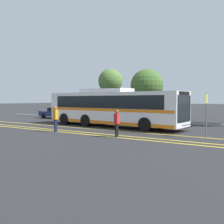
# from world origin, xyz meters

# --- Properties ---
(ground_plane) EXTENTS (220.00, 220.00, 0.00)m
(ground_plane) POSITION_xyz_m (0.00, 0.00, 0.00)
(ground_plane) COLOR #262628
(lane_strip_0) EXTENTS (32.40, 0.20, 0.01)m
(lane_strip_0) POSITION_xyz_m (0.61, -2.33, 0.00)
(lane_strip_0) COLOR gold
(lane_strip_0) RESTS_ON ground_plane
(lane_strip_1) EXTENTS (32.40, 0.20, 0.01)m
(lane_strip_1) POSITION_xyz_m (0.61, -4.29, 0.00)
(lane_strip_1) COLOR gold
(lane_strip_1) RESTS_ON ground_plane
(lane_strip_2) EXTENTS (32.40, 0.20, 0.01)m
(lane_strip_2) POSITION_xyz_m (0.61, -5.08, 0.00)
(lane_strip_2) COLOR gold
(lane_strip_2) RESTS_ON ground_plane
(curb_strip) EXTENTS (40.40, 0.36, 0.15)m
(curb_strip) POSITION_xyz_m (0.61, 5.22, 0.07)
(curb_strip) COLOR #99999E
(curb_strip) RESTS_ON ground_plane
(transit_bus) EXTENTS (12.84, 3.33, 3.13)m
(transit_bus) POSITION_xyz_m (0.60, -0.13, 1.62)
(transit_bus) COLOR white
(transit_bus) RESTS_ON ground_plane
(parked_car_0) EXTENTS (4.39, 1.96, 1.29)m
(parked_car_0) POSITION_xyz_m (-9.78, 3.83, 0.67)
(parked_car_0) COLOR navy
(parked_car_0) RESTS_ON ground_plane
(parked_car_1) EXTENTS (4.13, 1.91, 1.59)m
(parked_car_1) POSITION_xyz_m (-3.44, 3.90, 0.79)
(parked_car_1) COLOR olive
(parked_car_1) RESTS_ON ground_plane
(pedestrian_0) EXTENTS (0.29, 0.45, 1.65)m
(pedestrian_0) POSITION_xyz_m (4.20, -4.98, 0.93)
(pedestrian_0) COLOR black
(pedestrian_0) RESTS_ON ground_plane
(pedestrian_1) EXTENTS (0.33, 0.47, 1.78)m
(pedestrian_1) POSITION_xyz_m (-0.73, -5.19, 1.02)
(pedestrian_1) COLOR #191E38
(pedestrian_1) RESTS_ON ground_plane
(bus_stop_sign) EXTENTS (0.07, 0.40, 2.65)m
(bus_stop_sign) POSITION_xyz_m (8.66, -2.09, 1.66)
(bus_stop_sign) COLOR #59595E
(bus_stop_sign) RESTS_ON ground_plane
(tree_1) EXTENTS (3.10, 3.10, 6.12)m
(tree_1) POSITION_xyz_m (-6.16, 9.61, 4.55)
(tree_1) COLOR #513823
(tree_1) RESTS_ON ground_plane
(tree_3) EXTENTS (3.82, 3.82, 5.79)m
(tree_3) POSITION_xyz_m (-1.04, 9.69, 3.87)
(tree_3) COLOR #513823
(tree_3) RESTS_ON ground_plane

